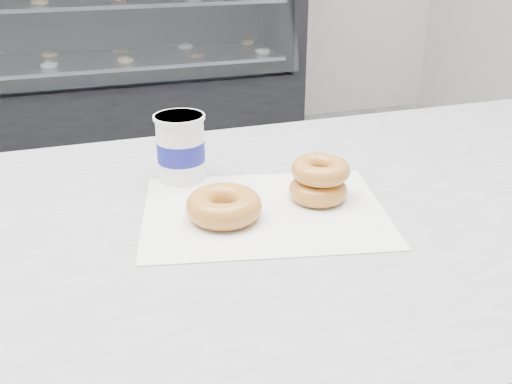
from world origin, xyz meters
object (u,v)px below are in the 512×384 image
(donut_single, at_px, (224,206))
(coffee_cup, at_px, (181,147))
(donut_stack, at_px, (319,180))
(display_case, at_px, (89,76))

(donut_single, distance_m, coffee_cup, 0.16)
(donut_single, xyz_separation_m, donut_stack, (0.15, 0.02, 0.01))
(display_case, relative_size, donut_stack, 21.21)
(display_case, relative_size, donut_single, 22.62)
(donut_single, xyz_separation_m, coffee_cup, (-0.03, 0.15, 0.03))
(donut_single, bearing_deg, display_case, 91.39)
(donut_single, height_order, donut_stack, donut_stack)
(display_case, distance_m, coffee_cup, 2.60)
(display_case, bearing_deg, donut_stack, -85.45)
(display_case, bearing_deg, coffee_cup, -89.12)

